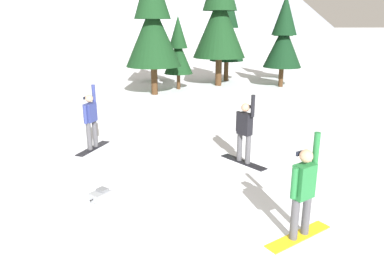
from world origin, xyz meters
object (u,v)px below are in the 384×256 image
object	(u,v)px
snowboarder_midground	(244,131)
pine_tree_slender	(283,38)
snowboarder_foreground	(303,191)
pine_tree_leaning	(227,30)
pine_tree_short	(154,40)
pine_tree_tall	(220,14)
pine_tree_twin	(284,37)
pine_tree_young	(178,50)
backpack_grey	(101,195)
snowboarder_background	(91,120)
pine_tree_broad	(153,22)

from	to	relation	value
snowboarder_midground	pine_tree_slender	distance (m)	17.43
snowboarder_foreground	pine_tree_leaning	bearing A→B (deg)	82.99
pine_tree_short	pine_tree_tall	world-z (taller)	pine_tree_tall
pine_tree_twin	pine_tree_short	bearing A→B (deg)	157.53
pine_tree_young	pine_tree_leaning	bearing A→B (deg)	41.06
backpack_grey	pine_tree_slender	size ratio (longest dim) A/B	0.10
snowboarder_foreground	pine_tree_twin	bearing A→B (deg)	71.91
snowboarder_midground	pine_tree_tall	size ratio (longest dim) A/B	0.25
pine_tree_twin	pine_tree_short	world-z (taller)	pine_tree_twin
snowboarder_background	pine_tree_short	distance (m)	14.53
pine_tree_slender	backpack_grey	bearing A→B (deg)	-120.20
backpack_grey	pine_tree_twin	xyz separation A→B (m)	(9.28, 14.58, 2.95)
backpack_grey	snowboarder_background	bearing A→B (deg)	101.68
pine_tree_tall	pine_tree_young	xyz separation A→B (m)	(-2.67, -1.12, -2.09)
snowboarder_foreground	pine_tree_twin	xyz separation A→B (m)	(5.37, 16.44, 2.12)
snowboarder_background	pine_tree_slender	bearing A→B (deg)	52.00
pine_tree_broad	pine_tree_short	bearing A→B (deg)	89.46
pine_tree_slender	pine_tree_leaning	bearing A→B (deg)	-172.96
backpack_grey	pine_tree_twin	world-z (taller)	pine_tree_twin
snowboarder_background	pine_tree_leaning	bearing A→B (deg)	63.01
pine_tree_twin	backpack_grey	bearing A→B (deg)	-122.48
pine_tree_short	pine_tree_young	size ratio (longest dim) A/B	1.20
pine_tree_short	pine_tree_young	bearing A→B (deg)	-68.21
snowboarder_foreground	pine_tree_broad	xyz separation A→B (m)	(-2.66, 14.60, 3.00)
pine_tree_tall	pine_tree_slender	bearing A→B (deg)	26.32
pine_tree_slender	pine_tree_broad	size ratio (longest dim) A/B	0.74
backpack_grey	pine_tree_young	world-z (taller)	pine_tree_young
pine_tree_twin	pine_tree_slender	world-z (taller)	pine_tree_twin
pine_tree_twin	pine_tree_leaning	size ratio (longest dim) A/B	0.89
pine_tree_short	pine_tree_leaning	xyz separation A→B (m)	(4.98, -0.45, 0.62)
snowboarder_midground	pine_tree_broad	xyz separation A→B (m)	(-2.52, 10.79, 2.99)
snowboarder_foreground	pine_tree_young	distance (m)	16.29
snowboarder_foreground	snowboarder_background	xyz separation A→B (m)	(-4.66, 5.48, 0.02)
backpack_grey	pine_tree_broad	world-z (taller)	pine_tree_broad
snowboarder_foreground	pine_tree_young	bearing A→B (deg)	94.21
snowboarder_foreground	pine_tree_broad	world-z (taller)	pine_tree_broad
pine_tree_broad	pine_tree_twin	bearing A→B (deg)	12.88
backpack_grey	pine_tree_leaning	xyz separation A→B (m)	(6.28, 17.42, 3.33)
pine_tree_broad	pine_tree_tall	bearing A→B (deg)	33.09
backpack_grey	pine_tree_slender	world-z (taller)	pine_tree_slender
pine_tree_young	pine_tree_broad	world-z (taller)	pine_tree_broad
snowboarder_midground	pine_tree_slender	xyz separation A→B (m)	(6.67, 15.99, 1.96)
snowboarder_foreground	pine_tree_short	distance (m)	20.00
snowboarder_midground	snowboarder_background	world-z (taller)	snowboarder_background
snowboarder_foreground	pine_tree_slender	xyz separation A→B (m)	(6.53, 19.80, 1.97)
snowboarder_foreground	backpack_grey	distance (m)	4.41
pine_tree_tall	pine_tree_leaning	size ratio (longest dim) A/B	1.29
pine_tree_twin	pine_tree_slender	size ratio (longest dim) A/B	1.05
backpack_grey	pine_tree_short	bearing A→B (deg)	85.85
pine_tree_slender	snowboarder_foreground	bearing A→B (deg)	-108.25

